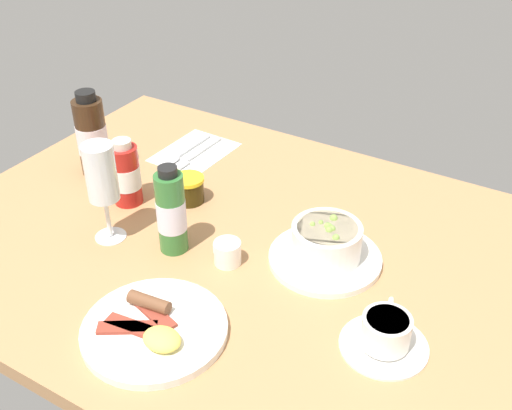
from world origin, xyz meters
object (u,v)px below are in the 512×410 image
Objects in this scene: sauce_bottle_green at (171,212)px; porridge_bowl at (326,246)px; coffee_cup at (385,334)px; sauce_bottle_brown at (92,136)px; wine_glass at (101,177)px; sauce_bottle_red at (124,175)px; breakfast_plate at (154,329)px; creamer_jug at (227,252)px; jam_jar at (189,189)px; cutlery_setting at (193,152)px.

porridge_bowl is at bearing -157.29° from sauce_bottle_green.
sauce_bottle_brown reaches higher than coffee_cup.
coffee_cup is 0.69× the size of wine_glass.
breakfast_plate is at bearing 136.74° from sauce_bottle_red.
creamer_jug is 20.01cm from breakfast_plate.
wine_glass reaches higher than sauce_bottle_green.
sauce_bottle_red is at bearing 156.15° from sauce_bottle_brown.
breakfast_plate is (30.79, 15.34, -1.54)cm from coffee_cup.
wine_glass is at bearing 72.93° from jam_jar.
porridge_bowl is 1.06× the size of sauce_bottle_brown.
sauce_bottle_green is at bearing 120.06° from cutlery_setting.
wine_glass reaches higher than coffee_cup.
coffee_cup reaches higher than cutlery_setting.
jam_jar is (31.68, -3.59, -0.71)cm from porridge_bowl.
cutlery_setting is 19.69cm from jam_jar.
breakfast_plate is at bearing 63.27° from porridge_bowl.
cutlery_setting is (42.44, -19.88, -3.21)cm from porridge_bowl.
sauce_bottle_red is at bearing -43.26° from breakfast_plate.
jam_jar is at bearing -36.26° from creamer_jug.
coffee_cup is 0.79× the size of sauce_bottle_green.
jam_jar reaches higher than cutlery_setting.
cutlery_setting is 3.49× the size of creamer_jug.
wine_glass is 25.14cm from sauce_bottle_brown.
porridge_bowl is at bearing 177.22° from sauce_bottle_brown.
wine_glass is at bearing 115.15° from sauce_bottle_red.
jam_jar is at bearing -107.07° from wine_glass.
sauce_bottle_green is at bearing -61.00° from breakfast_plate.
creamer_jug is 43.12cm from sauce_bottle_brown.
cutlery_setting is at bearing -45.96° from creamer_jug.
jam_jar is (-5.32, -17.34, -10.12)cm from wine_glass.
porridge_bowl is 21.20cm from coffee_cup.
jam_jar is at bearing 123.44° from cutlery_setting.
porridge_bowl is at bearing -159.61° from wine_glass.
creamer_jug reaches higher than cutlery_setting.
breakfast_plate is at bearing 119.00° from sauce_bottle_green.
porridge_bowl is 0.89× the size of breakfast_plate.
sauce_bottle_red is at bearing 91.33° from cutlery_setting.
breakfast_plate is at bearing 145.75° from wine_glass.
jam_jar is at bearing -177.86° from sauce_bottle_brown.
sauce_bottle_red is (41.90, 3.31, 2.82)cm from porridge_bowl.
breakfast_plate is at bearing 142.22° from sauce_bottle_brown.
cutlery_setting is 1.35× the size of sauce_bottle_red.
sauce_bottle_brown is at bearing -23.85° from sauce_bottle_red.
sauce_bottle_green is at bearing -164.60° from wine_glass.
creamer_jug is 28.31cm from sauce_bottle_red.
breakfast_plate is at bearing 89.64° from creamer_jug.
cutlery_setting is 1.41× the size of coffee_cup.
breakfast_plate is at bearing 117.65° from jam_jar.
creamer_jug is (-27.96, 28.91, 1.98)cm from cutlery_setting.
sauce_bottle_green reaches higher than porridge_bowl.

